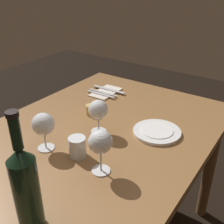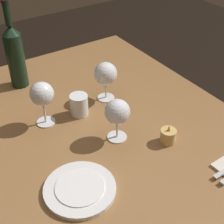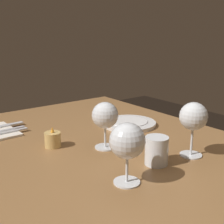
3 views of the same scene
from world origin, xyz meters
name	(u,v)px [view 1 (image 1 of 3)]	position (x,y,z in m)	size (l,w,h in m)	color
dining_table	(93,152)	(0.00, 0.00, 0.65)	(1.30, 0.90, 0.74)	olive
wine_glass_left	(43,125)	(-0.18, 0.09, 0.85)	(0.09, 0.09, 0.15)	white
wine_glass_right	(100,143)	(-0.17, -0.17, 0.86)	(0.08, 0.08, 0.16)	white
wine_glass_centre	(98,110)	(0.04, -0.01, 0.84)	(0.08, 0.08, 0.15)	white
wine_bottle	(26,187)	(-0.46, -0.15, 0.88)	(0.07, 0.07, 0.35)	black
water_tumbler	(77,148)	(-0.14, -0.05, 0.78)	(0.07, 0.07, 0.08)	white
votive_candle	(91,110)	(0.15, 0.12, 0.76)	(0.05, 0.05, 0.07)	#DBB266
dinner_plate	(157,132)	(0.17, -0.22, 0.75)	(0.20, 0.20, 0.02)	white
folded_napkin	(106,92)	(0.40, 0.21, 0.74)	(0.19, 0.12, 0.01)	silver
fork_inner	(103,93)	(0.37, 0.21, 0.75)	(0.02, 0.18, 0.00)	silver
fork_outer	(100,94)	(0.35, 0.21, 0.75)	(0.02, 0.18, 0.00)	silver
table_knife	(109,89)	(0.43, 0.21, 0.75)	(0.03, 0.21, 0.00)	silver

